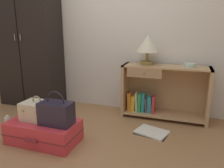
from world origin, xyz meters
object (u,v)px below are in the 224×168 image
Objects in this scene: table_lamp at (148,45)px; bottle at (8,124)px; train_case at (38,111)px; handbag at (56,113)px; open_book_on_floor at (152,132)px; wardrobe at (28,37)px; bookshelf at (160,92)px; suitcase_large at (44,131)px; bowl at (189,65)px.

table_lamp reaches higher than bottle.
handbag is (0.26, -0.04, 0.02)m from train_case.
train_case is at bearing -154.55° from open_book_on_floor.
wardrobe is 1.90× the size of bookshelf.
table_lamp is 1.90× the size of bottle.
bookshelf is 0.66m from table_lamp.
wardrobe is at bearing 111.65° from bottle.
train_case is 0.76× the size of open_book_on_floor.
bowl is at bearing 37.10° from suitcase_large.
bottle is (-1.98, -1.03, -0.65)m from bowl.
suitcase_large reaches higher than open_book_on_floor.
open_book_on_floor is at bearing 25.45° from train_case.
table_lamp reaches higher than train_case.
table_lamp is 1.99m from bottle.
wardrobe is 2.16m from bookshelf.
wardrobe is 6.01× the size of handbag.
bookshelf is at bearing 87.64° from open_book_on_floor.
bowl is 1.91m from suitcase_large.
bookshelf is 1.49× the size of suitcase_large.
bookshelf is at bearing 32.39° from bottle.
handbag is at bearing -123.01° from table_lamp.
wardrobe is at bearing 130.29° from train_case.
train_case is 1.57× the size of bottle.
bookshelf is 2.66× the size of open_book_on_floor.
suitcase_large is at bearing -129.38° from table_lamp.
bowl reaches higher than open_book_on_floor.
open_book_on_floor is at bearing -125.47° from bowl.
train_case is (-0.08, 0.03, 0.22)m from suitcase_large.
bowl is at bearing -0.72° from table_lamp.
bookshelf reaches higher than train_case.
handbag is at bearing -3.83° from suitcase_large.
suitcase_large is at bearing 176.17° from handbag.
handbag reaches higher than train_case.
bowl is 0.73× the size of bottle.
train_case is at bearing -137.62° from bookshelf.
bookshelf reaches higher than open_book_on_floor.
bowl is (0.34, -0.02, 0.39)m from bookshelf.
table_lamp is at bearing 35.58° from bottle.
bottle is (-0.55, 0.06, -0.02)m from suitcase_large.
bottle is (-0.47, 0.03, -0.24)m from train_case.
table_lamp is 0.92× the size of open_book_on_floor.
suitcase_large is at bearing -134.84° from bookshelf.
train_case is at bearing -145.11° from bowl.
suitcase_large reaches higher than bottle.
suitcase_large is (-0.90, -1.09, -0.87)m from table_lamp.
open_book_on_floor is (-0.02, -0.52, -0.35)m from bookshelf.
table_lamp is 1.46m from handbag.
wardrobe reaches higher than suitcase_large.
bottle is at bearing -144.42° from table_lamp.
wardrobe is at bearing 167.13° from open_book_on_floor.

